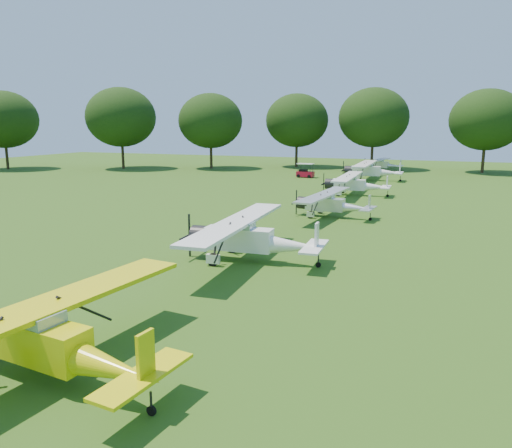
% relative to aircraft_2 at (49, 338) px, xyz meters
% --- Properties ---
extents(ground, '(160.00, 160.00, 0.00)m').
position_rel_aircraft_2_xyz_m(ground, '(0.15, 15.51, -1.32)').
color(ground, '#2E4912').
rests_on(ground, ground).
extents(tree_belt, '(137.36, 130.27, 14.52)m').
position_rel_aircraft_2_xyz_m(tree_belt, '(3.72, 15.67, 6.71)').
color(tree_belt, '#312213').
rests_on(tree_belt, ground).
extents(aircraft_2, '(7.23, 11.49, 2.26)m').
position_rel_aircraft_2_xyz_m(aircraft_2, '(0.00, 0.00, 0.00)').
color(aircraft_2, '#DED909').
rests_on(aircraft_2, ground).
extents(aircraft_3, '(7.54, 12.01, 2.36)m').
position_rel_aircraft_2_xyz_m(aircraft_3, '(0.42, 13.69, 0.06)').
color(aircraft_3, white).
rests_on(aircraft_3, ground).
extents(aircraft_4, '(6.31, 10.06, 1.98)m').
position_rel_aircraft_2_xyz_m(aircraft_4, '(1.55, 27.85, -0.16)').
color(aircraft_4, silver).
rests_on(aircraft_4, ground).
extents(aircraft_5, '(6.86, 10.91, 2.15)m').
position_rel_aircraft_2_xyz_m(aircraft_5, '(0.97, 40.74, -0.06)').
color(aircraft_5, white).
rests_on(aircraft_5, ground).
extents(aircraft_6, '(7.67, 12.18, 2.41)m').
position_rel_aircraft_2_xyz_m(aircraft_6, '(0.40, 55.29, 0.09)').
color(aircraft_6, white).
rests_on(aircraft_6, ground).
extents(aircraft_7, '(6.02, 9.56, 1.88)m').
position_rel_aircraft_2_xyz_m(aircraft_7, '(0.03, 69.60, -0.22)').
color(aircraft_7, silver).
rests_on(aircraft_7, ground).
extents(golf_cart, '(2.34, 1.56, 1.90)m').
position_rel_aircraft_2_xyz_m(golf_cart, '(-8.41, 55.65, -0.68)').
color(golf_cart, red).
rests_on(golf_cart, ground).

